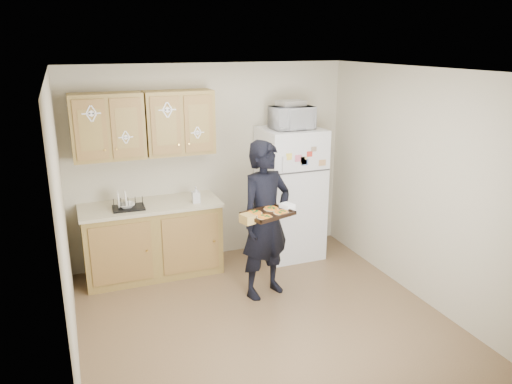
{
  "coord_description": "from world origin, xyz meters",
  "views": [
    {
      "loc": [
        -1.71,
        -4.2,
        2.75
      ],
      "look_at": [
        0.09,
        0.45,
        1.24
      ],
      "focal_mm": 35.0,
      "sensor_mm": 36.0,
      "label": 1
    }
  ],
  "objects_px": {
    "person": "(266,220)",
    "baking_tray": "(268,214)",
    "dish_rack": "(128,203)",
    "refrigerator": "(290,193)",
    "microwave": "(292,118)"
  },
  "relations": [
    {
      "from": "refrigerator",
      "to": "baking_tray",
      "type": "distance_m",
      "value": 1.45
    },
    {
      "from": "baking_tray",
      "to": "refrigerator",
      "type": "bearing_deg",
      "value": 37.84
    },
    {
      "from": "dish_rack",
      "to": "microwave",
      "type": "bearing_deg",
      "value": -0.55
    },
    {
      "from": "baking_tray",
      "to": "dish_rack",
      "type": "distance_m",
      "value": 1.71
    },
    {
      "from": "refrigerator",
      "to": "baking_tray",
      "type": "xyz_separation_m",
      "value": [
        -0.81,
        -1.19,
        0.2
      ]
    },
    {
      "from": "refrigerator",
      "to": "microwave",
      "type": "bearing_deg",
      "value": -111.53
    },
    {
      "from": "baking_tray",
      "to": "dish_rack",
      "type": "relative_size",
      "value": 1.32
    },
    {
      "from": "refrigerator",
      "to": "person",
      "type": "xyz_separation_m",
      "value": [
        -0.71,
        -0.91,
        0.03
      ]
    },
    {
      "from": "baking_tray",
      "to": "dish_rack",
      "type": "bearing_deg",
      "value": 119.12
    },
    {
      "from": "microwave",
      "to": "dish_rack",
      "type": "xyz_separation_m",
      "value": [
        -2.04,
        0.02,
        -0.87
      ]
    },
    {
      "from": "baking_tray",
      "to": "person",
      "type": "bearing_deg",
      "value": 53.87
    },
    {
      "from": "person",
      "to": "baking_tray",
      "type": "bearing_deg",
      "value": -126.13
    },
    {
      "from": "refrigerator",
      "to": "microwave",
      "type": "relative_size",
      "value": 3.34
    },
    {
      "from": "refrigerator",
      "to": "person",
      "type": "distance_m",
      "value": 1.15
    },
    {
      "from": "microwave",
      "to": "refrigerator",
      "type": "bearing_deg",
      "value": 65.65
    }
  ]
}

